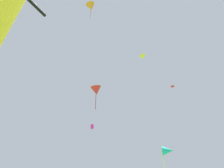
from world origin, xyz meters
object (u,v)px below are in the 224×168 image
Objects in this scene: distant_kite_red_low_left at (96,91)px; distant_kite_yellow_overhead_distant at (142,56)px; distant_kite_magenta_low_right at (92,127)px; marker_flag at (168,157)px; distant_kite_red_high_right at (172,86)px; distant_kite_orange_far_center at (91,7)px.

distant_kite_red_low_left is 2.98× the size of distant_kite_yellow_overhead_distant.
distant_kite_magenta_low_right is 0.40× the size of marker_flag.
marker_flag is at bearing -59.97° from distant_kite_red_low_left.
distant_kite_red_high_right is 32.51m from marker_flag.
marker_flag is (1.86, -18.19, -16.57)m from distant_kite_yellow_overhead_distant.
distant_kite_orange_far_center reaches higher than distant_kite_red_low_left.
distant_kite_yellow_overhead_distant is 24.67m from marker_flag.
distant_kite_magenta_low_right is (-14.93, -0.59, -6.47)m from distant_kite_red_high_right.
distant_kite_red_low_left is 1.12× the size of marker_flag.
distant_kite_red_low_left is at bearing -113.10° from distant_kite_red_high_right.
distant_kite_yellow_overhead_distant is (-4.10, -9.98, 0.48)m from distant_kite_red_high_right.
distant_kite_yellow_overhead_distant is at bearing 67.76° from distant_kite_orange_far_center.
distant_kite_orange_far_center is 2.69× the size of distant_kite_magenta_low_right.
distant_kite_orange_far_center is (-0.38, -1.67, 9.21)m from distant_kite_red_low_left.
distant_kite_yellow_overhead_distant reaches higher than marker_flag.
distant_kite_magenta_low_right reaches higher than marker_flag.
distant_kite_red_low_left is 9.36m from distant_kite_orange_far_center.
distant_kite_yellow_overhead_distant reaches higher than distant_kite_magenta_low_right.
distant_kite_magenta_low_right is at bearing 111.60° from distant_kite_red_low_left.
distant_kite_magenta_low_right is 15.93m from distant_kite_yellow_overhead_distant.
distant_kite_orange_far_center reaches higher than distant_kite_yellow_overhead_distant.
distant_kite_orange_far_center reaches higher than distant_kite_magenta_low_right.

